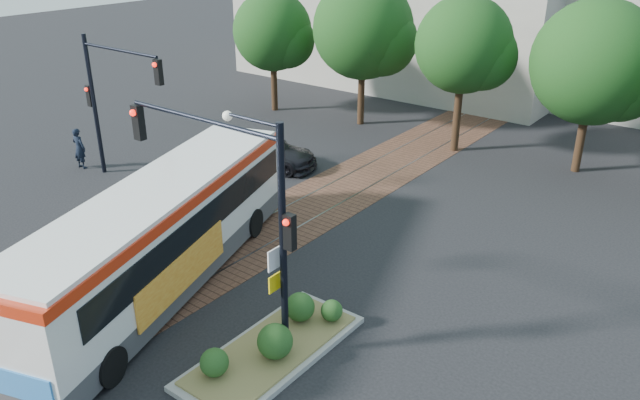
{
  "coord_description": "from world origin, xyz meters",
  "views": [
    {
      "loc": [
        13.66,
        -10.54,
        10.22
      ],
      "look_at": [
        2.07,
        4.59,
        1.6
      ],
      "focal_mm": 35.0,
      "sensor_mm": 36.0,
      "label": 1
    }
  ],
  "objects_px": {
    "signal_pole_main": "(243,195)",
    "parked_car": "(265,151)",
    "officer": "(79,148)",
    "traffic_island": "(275,342)",
    "city_bus": "(162,231)",
    "signal_pole_left": "(108,90)"
  },
  "relations": [
    {
      "from": "officer",
      "to": "traffic_island",
      "type": "bearing_deg",
      "value": 157.19
    },
    {
      "from": "city_bus",
      "to": "traffic_island",
      "type": "distance_m",
      "value": 5.09
    },
    {
      "from": "traffic_island",
      "to": "officer",
      "type": "relative_size",
      "value": 2.83
    },
    {
      "from": "parked_car",
      "to": "traffic_island",
      "type": "bearing_deg",
      "value": -150.16
    },
    {
      "from": "traffic_island",
      "to": "officer",
      "type": "xyz_separation_m",
      "value": [
        -15.56,
        4.61,
        0.59
      ]
    },
    {
      "from": "signal_pole_left",
      "to": "parked_car",
      "type": "bearing_deg",
      "value": 50.7
    },
    {
      "from": "signal_pole_main",
      "to": "signal_pole_left",
      "type": "distance_m",
      "value": 13.14
    },
    {
      "from": "city_bus",
      "to": "signal_pole_main",
      "type": "xyz_separation_m",
      "value": [
        3.88,
        -0.43,
        2.35
      ]
    },
    {
      "from": "city_bus",
      "to": "parked_car",
      "type": "height_order",
      "value": "city_bus"
    },
    {
      "from": "traffic_island",
      "to": "parked_car",
      "type": "relative_size",
      "value": 1.08
    },
    {
      "from": "traffic_island",
      "to": "officer",
      "type": "distance_m",
      "value": 16.24
    },
    {
      "from": "officer",
      "to": "city_bus",
      "type": "bearing_deg",
      "value": 152.8
    },
    {
      "from": "officer",
      "to": "signal_pole_left",
      "type": "bearing_deg",
      "value": -179.46
    },
    {
      "from": "signal_pole_left",
      "to": "officer",
      "type": "relative_size",
      "value": 3.27
    },
    {
      "from": "traffic_island",
      "to": "signal_pole_main",
      "type": "height_order",
      "value": "signal_pole_main"
    },
    {
      "from": "signal_pole_main",
      "to": "traffic_island",
      "type": "bearing_deg",
      "value": -5.36
    },
    {
      "from": "traffic_island",
      "to": "city_bus",
      "type": "bearing_deg",
      "value": 173.9
    },
    {
      "from": "city_bus",
      "to": "officer",
      "type": "relative_size",
      "value": 6.67
    },
    {
      "from": "signal_pole_main",
      "to": "parked_car",
      "type": "height_order",
      "value": "signal_pole_main"
    },
    {
      "from": "officer",
      "to": "parked_car",
      "type": "xyz_separation_m",
      "value": [
        6.4,
        5.2,
        -0.22
      ]
    },
    {
      "from": "traffic_island",
      "to": "officer",
      "type": "height_order",
      "value": "officer"
    },
    {
      "from": "city_bus",
      "to": "officer",
      "type": "xyz_separation_m",
      "value": [
        -10.72,
        4.09,
        -0.88
      ]
    }
  ]
}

